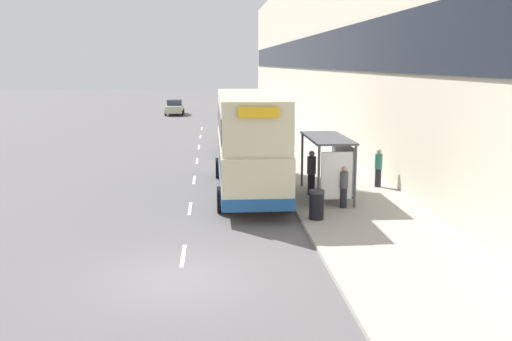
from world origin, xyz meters
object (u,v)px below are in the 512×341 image
(double_decker_bus_near, at_px, (249,141))
(pedestrian_2, at_px, (311,172))
(pedestrian_at_shelter, at_px, (352,178))
(pedestrian_1, at_px, (378,167))
(car_0, at_px, (235,140))
(bus_shelter, at_px, (333,156))
(car_2, at_px, (232,128))
(pedestrian_3, at_px, (344,187))
(car_1, at_px, (175,107))
(litter_bin, at_px, (317,205))

(double_decker_bus_near, distance_m, pedestrian_2, 3.03)
(pedestrian_at_shelter, relative_size, pedestrian_1, 0.94)
(double_decker_bus_near, relative_size, pedestrian_2, 5.56)
(car_0, distance_m, pedestrian_2, 12.24)
(bus_shelter, relative_size, car_2, 1.05)
(pedestrian_1, relative_size, pedestrian_3, 1.06)
(pedestrian_2, bearing_deg, pedestrian_at_shelter, -25.23)
(car_1, bearing_deg, pedestrian_at_shelter, 103.35)
(pedestrian_2, relative_size, pedestrian_3, 1.16)
(car_0, relative_size, car_1, 0.86)
(car_2, relative_size, pedestrian_at_shelter, 2.47)
(car_1, height_order, pedestrian_2, pedestrian_2)
(bus_shelter, height_order, pedestrian_3, bus_shelter)
(car_1, bearing_deg, pedestrian_1, 106.33)
(bus_shelter, bearing_deg, pedestrian_2, 139.07)
(car_0, bearing_deg, car_1, 100.88)
(car_0, height_order, litter_bin, car_0)
(car_1, bearing_deg, litter_bin, 99.91)
(double_decker_bus_near, height_order, pedestrian_2, double_decker_bus_near)
(bus_shelter, height_order, car_2, bus_shelter)
(bus_shelter, relative_size, pedestrian_2, 2.25)
(double_decker_bus_near, xyz_separation_m, car_1, (-5.65, 39.25, -1.46))
(bus_shelter, relative_size, double_decker_bus_near, 0.41)
(bus_shelter, xyz_separation_m, car_1, (-8.95, 41.01, -1.05))
(double_decker_bus_near, height_order, pedestrian_at_shelter, double_decker_bus_near)
(pedestrian_2, bearing_deg, double_decker_bus_near, 156.51)
(car_1, bearing_deg, car_2, 104.66)
(double_decker_bus_near, bearing_deg, pedestrian_3, -45.01)
(pedestrian_at_shelter, height_order, pedestrian_2, pedestrian_2)
(pedestrian_at_shelter, xyz_separation_m, pedestrian_2, (-1.55, 0.73, 0.13))
(litter_bin, bearing_deg, bus_shelter, 69.02)
(car_0, height_order, pedestrian_at_shelter, car_0)
(car_1, distance_m, pedestrian_2, 41.19)
(car_0, relative_size, pedestrian_1, 2.22)
(pedestrian_at_shelter, bearing_deg, pedestrian_2, 154.77)
(bus_shelter, distance_m, double_decker_bus_near, 3.76)
(double_decker_bus_near, relative_size, pedestrian_1, 6.04)
(car_1, relative_size, pedestrian_1, 2.59)
(pedestrian_3, bearing_deg, litter_bin, -130.59)
(pedestrian_1, bearing_deg, pedestrian_at_shelter, -129.79)
(pedestrian_2, relative_size, litter_bin, 1.78)
(car_2, relative_size, litter_bin, 3.81)
(car_0, relative_size, pedestrian_3, 2.36)
(pedestrian_2, bearing_deg, pedestrian_3, -69.71)
(pedestrian_1, distance_m, litter_bin, 6.35)
(pedestrian_2, bearing_deg, pedestrian_1, 21.84)
(pedestrian_1, bearing_deg, car_2, 108.29)
(double_decker_bus_near, bearing_deg, pedestrian_at_shelter, -24.16)
(car_0, xyz_separation_m, pedestrian_3, (3.58, -14.21, 0.08))
(pedestrian_1, xyz_separation_m, pedestrian_2, (-3.25, -1.30, 0.08))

